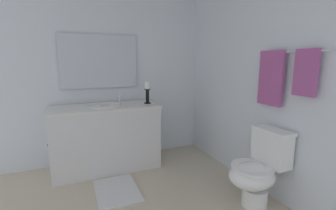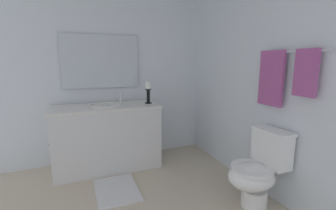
{
  "view_description": "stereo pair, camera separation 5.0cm",
  "coord_description": "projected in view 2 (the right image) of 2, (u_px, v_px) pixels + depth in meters",
  "views": [
    {
      "loc": [
        1.72,
        -0.38,
        1.37
      ],
      "look_at": [
        -0.57,
        0.6,
        0.91
      ],
      "focal_mm": 24.69,
      "sensor_mm": 36.0,
      "label": 1
    },
    {
      "loc": [
        1.74,
        -0.33,
        1.37
      ],
      "look_at": [
        -0.57,
        0.6,
        0.91
      ],
      "focal_mm": 24.69,
      "sensor_mm": 36.0,
      "label": 2
    }
  ],
  "objects": [
    {
      "name": "wall_back",
      "position": [
        273.0,
        77.0,
        2.28
      ],
      "size": [
        3.09,
        0.04,
        2.45
      ],
      "primitive_type": "cube",
      "color": "silver",
      "rests_on": "ground"
    },
    {
      "name": "wall_left",
      "position": [
        101.0,
        73.0,
        3.14
      ],
      "size": [
        0.04,
        2.97,
        2.45
      ],
      "primitive_type": "cube",
      "color": "silver",
      "rests_on": "ground"
    },
    {
      "name": "vanity_cabinet",
      "position": [
        107.0,
        137.0,
        3.0
      ],
      "size": [
        0.58,
        1.34,
        0.83
      ],
      "color": "silver",
      "rests_on": "ground"
    },
    {
      "name": "sink_basin",
      "position": [
        106.0,
        109.0,
        2.93
      ],
      "size": [
        0.4,
        0.4,
        0.24
      ],
      "color": "white",
      "rests_on": "vanity_cabinet"
    },
    {
      "name": "mirror",
      "position": [
        101.0,
        62.0,
        3.08
      ],
      "size": [
        0.02,
        1.0,
        0.7
      ],
      "primitive_type": "cube",
      "color": "silver"
    },
    {
      "name": "candle_holder_tall",
      "position": [
        148.0,
        92.0,
        3.05
      ],
      "size": [
        0.09,
        0.09,
        0.28
      ],
      "color": "black",
      "rests_on": "vanity_cabinet"
    },
    {
      "name": "toilet",
      "position": [
        257.0,
        171.0,
        2.17
      ],
      "size": [
        0.39,
        0.54,
        0.75
      ],
      "color": "white",
      "rests_on": "ground"
    },
    {
      "name": "towel_bar",
      "position": [
        291.0,
        52.0,
        2.01
      ],
      "size": [
        0.7,
        0.02,
        0.02
      ],
      "primitive_type": "cylinder",
      "rotation": [
        0.0,
        1.57,
        0.0
      ],
      "color": "silver"
    },
    {
      "name": "towel_near_vanity",
      "position": [
        271.0,
        78.0,
        2.21
      ],
      "size": [
        0.28,
        0.03,
        0.52
      ],
      "primitive_type": "cube",
      "color": "#A54C8C",
      "rests_on": "towel_bar"
    },
    {
      "name": "towel_center",
      "position": [
        306.0,
        73.0,
        1.87
      ],
      "size": [
        0.2,
        0.03,
        0.39
      ],
      "primitive_type": "cube",
      "color": "#A54C8C",
      "rests_on": "towel_bar"
    },
    {
      "name": "bath_mat",
      "position": [
        117.0,
        190.0,
        2.5
      ],
      "size": [
        0.6,
        0.44,
        0.02
      ],
      "primitive_type": "cube",
      "color": "silver",
      "rests_on": "ground"
    }
  ]
}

